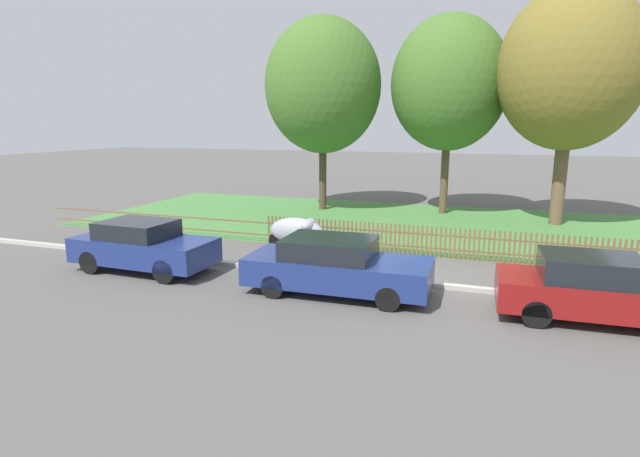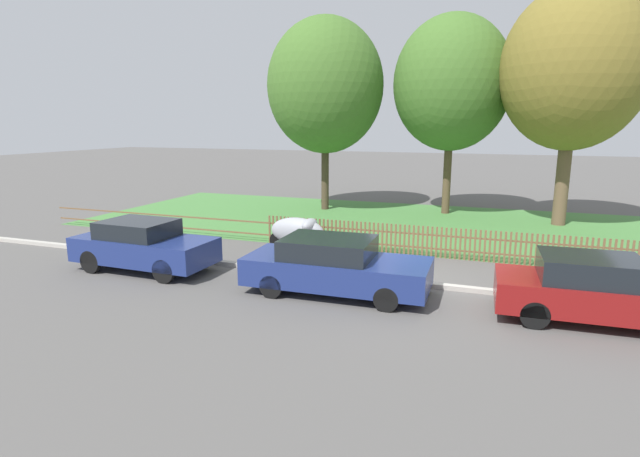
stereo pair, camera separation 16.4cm
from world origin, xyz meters
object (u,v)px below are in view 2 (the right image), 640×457
object	(u,v)px
parked_car_black_saloon	(335,266)
covered_motorcycle	(299,231)
tree_nearest_kerb	(325,86)
tree_behind_motorcycle	(452,84)
parked_car_silver_hatchback	(143,245)
parked_car_navy_estate	(596,290)
tree_mid_park	(574,69)

from	to	relation	value
parked_car_black_saloon	covered_motorcycle	size ratio (longest dim) A/B	2.26
tree_nearest_kerb	tree_behind_motorcycle	size ratio (longest dim) A/B	1.01
tree_nearest_kerb	parked_car_silver_hatchback	bearing A→B (deg)	-97.07
parked_car_navy_estate	tree_mid_park	xyz separation A→B (m)	(0.33, 11.05, 5.46)
tree_mid_park	tree_nearest_kerb	bearing A→B (deg)	178.33
tree_behind_motorcycle	parked_car_navy_estate	bearing A→B (deg)	-70.42
tree_nearest_kerb	tree_behind_motorcycle	world-z (taller)	tree_nearest_kerb
parked_car_silver_hatchback	tree_nearest_kerb	size ratio (longest dim) A/B	0.46
parked_car_navy_estate	tree_behind_motorcycle	xyz separation A→B (m)	(-4.34, 12.22, 5.11)
covered_motorcycle	tree_mid_park	world-z (taller)	tree_mid_park
tree_nearest_kerb	tree_mid_park	bearing A→B (deg)	-1.67
parked_car_black_saloon	covered_motorcycle	bearing A→B (deg)	123.13
tree_mid_park	covered_motorcycle	bearing A→B (deg)	-137.35
covered_motorcycle	tree_mid_park	bearing A→B (deg)	44.74
parked_car_navy_estate	tree_mid_park	bearing A→B (deg)	86.01
parked_car_navy_estate	tree_behind_motorcycle	distance (m)	13.94
parked_car_navy_estate	tree_nearest_kerb	xyz separation A→B (m)	(-9.97, 11.35, 5.08)
parked_car_silver_hatchback	parked_car_black_saloon	bearing A→B (deg)	1.29
parked_car_black_saloon	parked_car_navy_estate	xyz separation A→B (m)	(5.69, 0.12, 0.01)
parked_car_silver_hatchback	tree_nearest_kerb	xyz separation A→B (m)	(1.42, 11.45, 5.05)
parked_car_black_saloon	tree_nearest_kerb	distance (m)	13.26
parked_car_silver_hatchback	tree_mid_park	world-z (taller)	tree_mid_park
tree_behind_motorcycle	parked_car_black_saloon	bearing A→B (deg)	-96.21
parked_car_navy_estate	tree_behind_motorcycle	size ratio (longest dim) A/B	0.47
parked_car_silver_hatchback	parked_car_navy_estate	world-z (taller)	parked_car_silver_hatchback
covered_motorcycle	tree_nearest_kerb	bearing A→B (deg)	105.53
parked_car_black_saloon	parked_car_navy_estate	world-z (taller)	parked_car_navy_estate
parked_car_navy_estate	tree_behind_motorcycle	world-z (taller)	tree_behind_motorcycle
parked_car_navy_estate	covered_motorcycle	world-z (taller)	parked_car_navy_estate
tree_nearest_kerb	tree_mid_park	xyz separation A→B (m)	(10.31, -0.30, 0.38)
covered_motorcycle	tree_nearest_kerb	distance (m)	9.70
tree_nearest_kerb	covered_motorcycle	bearing A→B (deg)	-76.56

